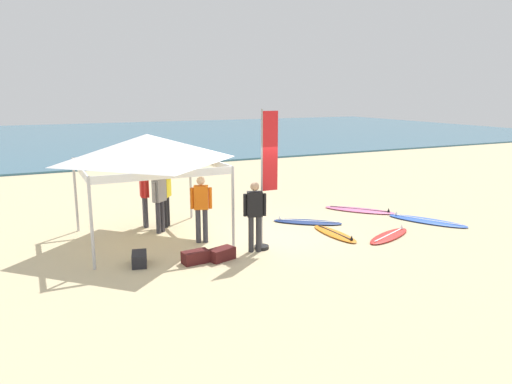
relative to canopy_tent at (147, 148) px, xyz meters
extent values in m
plane|color=beige|center=(2.74, -1.08, -2.39)|extent=(80.00, 80.00, 0.00)
cube|color=#386B84|center=(2.74, 30.39, -2.34)|extent=(80.00, 36.00, 0.10)
cylinder|color=#B7B7BC|center=(-1.64, -1.64, -1.36)|extent=(0.07, 0.07, 2.05)
cylinder|color=#B7B7BC|center=(1.64, -1.64, -1.36)|extent=(0.07, 0.07, 2.05)
cylinder|color=#B7B7BC|center=(-1.64, 1.64, -1.36)|extent=(0.07, 0.07, 2.05)
cylinder|color=#B7B7BC|center=(1.64, 1.64, -1.36)|extent=(0.07, 0.07, 2.05)
cube|color=white|center=(0.00, -1.64, -0.43)|extent=(3.28, 0.03, 0.18)
cube|color=white|center=(0.00, 1.64, -0.43)|extent=(3.28, 0.03, 0.18)
cube|color=white|center=(-1.64, 0.00, -0.43)|extent=(0.03, 3.28, 0.18)
cube|color=white|center=(1.64, 0.00, -0.43)|extent=(0.03, 3.28, 0.18)
pyramid|color=white|center=(0.00, 0.00, 0.01)|extent=(3.40, 3.40, 0.70)
ellipsoid|color=blue|center=(7.79, -1.86, -2.35)|extent=(1.61, 2.35, 0.07)
cube|color=white|center=(7.79, -1.86, -2.32)|extent=(0.93, 1.78, 0.01)
cone|color=white|center=(7.36, -1.02, -2.26)|extent=(0.09, 0.09, 0.12)
ellipsoid|color=red|center=(5.74, -2.56, -2.35)|extent=(1.94, 1.22, 0.07)
cube|color=white|center=(5.74, -2.56, -2.32)|extent=(1.49, 0.68, 0.01)
cone|color=white|center=(6.45, -2.25, -2.26)|extent=(0.09, 0.09, 0.12)
ellipsoid|color=orange|center=(4.55, -1.77, -2.35)|extent=(0.51, 1.82, 0.07)
cube|color=black|center=(4.55, -1.77, -2.32)|extent=(0.06, 1.54, 0.01)
cone|color=black|center=(4.56, -2.51, -2.26)|extent=(0.09, 0.09, 0.12)
ellipsoid|color=pink|center=(6.81, 0.09, -2.35)|extent=(1.92, 2.11, 0.07)
cube|color=black|center=(6.81, 0.09, -2.32)|extent=(1.28, 1.48, 0.01)
cone|color=black|center=(7.40, -0.61, -2.26)|extent=(0.09, 0.09, 0.12)
ellipsoid|color=navy|center=(4.52, -0.43, -2.35)|extent=(1.94, 1.64, 0.07)
cube|color=white|center=(4.52, -0.43, -2.32)|extent=(1.40, 1.06, 0.01)
cone|color=white|center=(3.86, 0.06, -2.26)|extent=(0.09, 0.09, 0.12)
cylinder|color=#383842|center=(1.20, -0.86, -1.95)|extent=(0.13, 0.13, 0.88)
cylinder|color=#383842|center=(1.03, -0.80, -1.95)|extent=(0.13, 0.13, 0.88)
cube|color=orange|center=(1.11, -0.83, -1.21)|extent=(0.42, 0.34, 0.60)
sphere|color=beige|center=(1.11, -0.83, -0.78)|extent=(0.21, 0.21, 0.21)
cylinder|color=orange|center=(1.33, -0.91, -1.23)|extent=(0.09, 0.09, 0.54)
cylinder|color=orange|center=(0.90, -0.74, -1.23)|extent=(0.09, 0.09, 0.54)
cylinder|color=#383842|center=(0.16, 1.34, -1.95)|extent=(0.13, 0.13, 0.88)
cylinder|color=#383842|center=(0.14, 1.16, -1.95)|extent=(0.13, 0.13, 0.88)
cube|color=red|center=(0.15, 1.25, -1.21)|extent=(0.25, 0.38, 0.60)
sphere|color=#9E7051|center=(0.15, 1.25, -0.78)|extent=(0.21, 0.21, 0.21)
cylinder|color=red|center=(0.17, 1.48, -1.23)|extent=(0.09, 0.09, 0.54)
cylinder|color=red|center=(0.13, 1.02, -1.23)|extent=(0.09, 0.09, 0.54)
cylinder|color=#2D2D33|center=(2.10, -2.11, -1.95)|extent=(0.13, 0.13, 0.88)
cylinder|color=#2D2D33|center=(1.93, -2.05, -1.95)|extent=(0.13, 0.13, 0.88)
cube|color=black|center=(2.01, -2.08, -1.21)|extent=(0.41, 0.33, 0.60)
sphere|color=tan|center=(2.01, -2.08, -0.78)|extent=(0.21, 0.21, 0.21)
cylinder|color=black|center=(2.23, -2.16, -1.23)|extent=(0.09, 0.09, 0.54)
cylinder|color=black|center=(1.80, -2.00, -1.23)|extent=(0.09, 0.09, 0.54)
cylinder|color=black|center=(0.74, 1.07, -1.95)|extent=(0.13, 0.13, 0.88)
cylinder|color=black|center=(0.64, 0.92, -1.95)|extent=(0.13, 0.13, 0.88)
cube|color=yellow|center=(0.69, 1.00, -1.21)|extent=(0.39, 0.42, 0.60)
sphere|color=beige|center=(0.69, 1.00, -0.78)|extent=(0.21, 0.21, 0.21)
cylinder|color=yellow|center=(0.82, 1.18, -1.23)|extent=(0.09, 0.09, 0.54)
cylinder|color=yellow|center=(0.56, 0.81, -1.23)|extent=(0.09, 0.09, 0.54)
cylinder|color=#383842|center=(0.46, 0.56, -1.95)|extent=(0.13, 0.13, 0.88)
cylinder|color=#383842|center=(0.32, 0.45, -1.95)|extent=(0.13, 0.13, 0.88)
cube|color=gray|center=(0.39, 0.50, -1.21)|extent=(0.42, 0.40, 0.60)
sphere|color=#9E7051|center=(0.39, 0.50, -0.78)|extent=(0.21, 0.21, 0.21)
cylinder|color=gray|center=(0.57, 0.65, -1.23)|extent=(0.09, 0.09, 0.54)
cylinder|color=gray|center=(0.21, 0.36, -1.23)|extent=(0.09, 0.09, 0.54)
cylinder|color=#99999E|center=(2.26, -1.96, -0.69)|extent=(0.04, 0.04, 3.40)
cube|color=red|center=(2.48, -1.96, 0.01)|extent=(0.40, 0.02, 1.90)
cylinder|color=black|center=(2.26, -1.96, -2.35)|extent=(0.36, 0.36, 0.08)
cube|color=#4C1919|center=(0.48, -2.21, -2.25)|extent=(0.63, 0.39, 0.28)
cube|color=#4C1919|center=(1.08, -2.28, -2.25)|extent=(0.67, 0.49, 0.28)
cube|color=#232328|center=(-0.70, -1.79, -2.25)|extent=(0.45, 0.66, 0.28)
camera|label=1|loc=(-2.77, -12.08, 1.40)|focal=33.77mm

